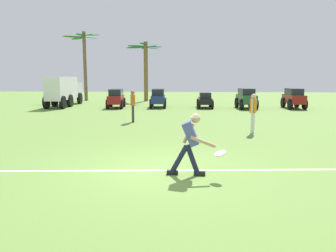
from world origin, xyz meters
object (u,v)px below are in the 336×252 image
parked_car_slot_b (158,97)px  palm_tree_left_of_centre (146,66)px  parked_car_slot_a (116,98)px  palm_tree_far_left (84,58)px  teammate_midfield (253,110)px  frisbee_thrower (190,141)px  box_truck (64,90)px  frisbee_in_flight (220,153)px  parked_car_slot_d (246,98)px  parked_car_slot_c (205,100)px  parked_car_slot_e (294,98)px  teammate_near_sideline (133,103)px

parked_car_slot_b → palm_tree_left_of_centre: bearing=105.2°
parked_car_slot_a → palm_tree_far_left: (-4.31, 6.80, 3.15)m
teammate_midfield → frisbee_thrower: bearing=-113.7°
palm_tree_far_left → box_truck: bearing=-88.9°
frisbee_in_flight → parked_car_slot_d: (3.42, 16.17, 0.17)m
frisbee_thrower → parked_car_slot_d: size_ratio=0.59×
teammate_midfield → palm_tree_far_left: bearing=125.2°
parked_car_slot_b → palm_tree_left_of_centre: size_ratio=0.46×
frisbee_thrower → box_truck: (-9.34, 17.15, 0.44)m
parked_car_slot_c → palm_tree_far_left: palm_tree_far_left is taller
parked_car_slot_d → palm_tree_far_left: size_ratio=0.39×
parked_car_slot_e → palm_tree_left_of_centre: size_ratio=0.45×
frisbee_thrower → teammate_near_sideline: size_ratio=0.91×
frisbee_in_flight → parked_car_slot_c: (0.56, 16.46, -0.01)m
teammate_midfield → box_truck: 16.45m
parked_car_slot_d → parked_car_slot_e: bearing=4.6°
teammate_midfield → parked_car_slot_e: (4.89, 10.45, -0.20)m
parked_car_slot_b → box_truck: box_truck is taller
parked_car_slot_a → frisbee_thrower: bearing=-72.1°
palm_tree_far_left → parked_car_slot_b: bearing=-40.8°
palm_tree_left_of_centre → parked_car_slot_a: bearing=-101.5°
parked_car_slot_a → box_truck: size_ratio=0.42×
frisbee_thrower → box_truck: 19.53m
teammate_midfield → parked_car_slot_e: teammate_midfield is taller
palm_tree_left_of_centre → teammate_midfield: bearing=-69.3°
teammate_midfield → parked_car_slot_a: size_ratio=0.63×
box_truck → palm_tree_left_of_centre: (5.54, 5.39, 1.95)m
parked_car_slot_b → parked_car_slot_e: 9.58m
parked_car_slot_d → box_truck: (-13.42, 1.21, 0.49)m
frisbee_in_flight → palm_tree_left_of_centre: bearing=101.1°
frisbee_in_flight → palm_tree_far_left: palm_tree_far_left is taller
parked_car_slot_b → parked_car_slot_d: size_ratio=1.01×
parked_car_slot_c → frisbee_thrower: bearing=-94.3°
teammate_near_sideline → parked_car_slot_c: size_ratio=0.70×
teammate_midfield → parked_car_slot_b: (-4.68, 10.69, -0.22)m
palm_tree_far_left → palm_tree_left_of_centre: palm_tree_far_left is taller
parked_car_slot_a → parked_car_slot_c: size_ratio=1.12×
parked_car_slot_a → parked_car_slot_b: bearing=9.5°
teammate_midfield → parked_car_slot_c: bearing=97.2°
parked_car_slot_d → box_truck: box_truck is taller
teammate_midfield → box_truck: box_truck is taller
frisbee_in_flight → palm_tree_far_left: bearing=113.7°
parked_car_slot_c → palm_tree_far_left: bearing=148.5°
teammate_near_sideline → teammate_midfield: size_ratio=1.00×
parked_car_slot_b → parked_car_slot_e: bearing=-1.4°
parked_car_slot_b → frisbee_thrower: bearing=-82.6°
teammate_near_sideline → parked_car_slot_e: teammate_near_sideline is taller
frisbee_thrower → teammate_midfield: teammate_midfield is taller
parked_car_slot_d → parked_car_slot_e: size_ratio=1.02×
frisbee_in_flight → parked_car_slot_c: bearing=88.1°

